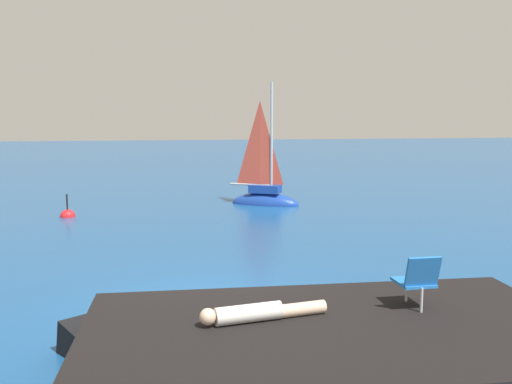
# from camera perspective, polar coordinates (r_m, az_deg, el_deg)

# --- Properties ---
(ground_plane) EXTENTS (160.00, 160.00, 0.00)m
(ground_plane) POSITION_cam_1_polar(r_m,az_deg,el_deg) (11.07, -5.38, -11.48)
(ground_plane) COLOR navy
(shore_ledge) EXTENTS (6.66, 3.78, 0.97)m
(shore_ledge) POSITION_cam_1_polar(r_m,az_deg,el_deg) (7.57, 7.99, -16.99)
(shore_ledge) COLOR black
(shore_ledge) RESTS_ON ground
(boulder_seaward) EXTENTS (1.91, 2.00, 1.08)m
(boulder_seaward) POSITION_cam_1_polar(r_m,az_deg,el_deg) (9.06, -14.39, -16.20)
(boulder_seaward) COLOR black
(boulder_seaward) RESTS_ON ground
(boulder_inland) EXTENTS (1.81, 1.79, 0.95)m
(boulder_inland) POSITION_cam_1_polar(r_m,az_deg,el_deg) (10.37, 15.72, -13.11)
(boulder_inland) COLOR black
(boulder_inland) RESTS_ON ground
(sailboat_near) EXTENTS (3.06, 2.28, 5.59)m
(sailboat_near) POSITION_cam_1_polar(r_m,az_deg,el_deg) (23.08, 0.92, -0.57)
(sailboat_near) COLOR #193D99
(sailboat_near) RESTS_ON ground
(person_sunbather) EXTENTS (1.75, 0.45, 0.25)m
(person_sunbather) POSITION_cam_1_polar(r_m,az_deg,el_deg) (7.41, 0.21, -12.45)
(person_sunbather) COLOR white
(person_sunbather) RESTS_ON shore_ledge
(beach_chair) EXTENTS (0.48, 0.60, 0.80)m
(beach_chair) POSITION_cam_1_polar(r_m,az_deg,el_deg) (8.07, 16.48, -8.63)
(beach_chair) COLOR blue
(beach_chair) RESTS_ON shore_ledge
(marker_buoy) EXTENTS (0.56, 0.56, 1.13)m
(marker_buoy) POSITION_cam_1_polar(r_m,az_deg,el_deg) (21.41, -19.03, -2.45)
(marker_buoy) COLOR red
(marker_buoy) RESTS_ON ground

